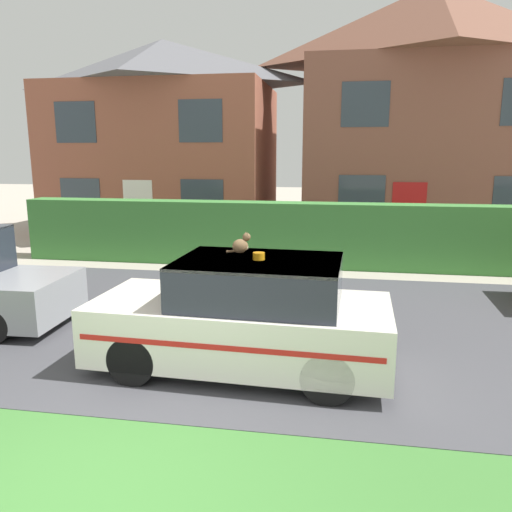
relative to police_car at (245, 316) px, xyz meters
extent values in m
plane|color=#A89E8E|center=(-0.86, -2.80, -0.77)|extent=(80.00, 80.00, 0.00)
cube|color=#424247|center=(-0.86, 1.91, -0.76)|extent=(28.00, 7.00, 0.01)
cube|color=#3D7533|center=(-0.86, -2.62, -0.76)|extent=(28.00, 2.06, 0.01)
cube|color=#3D7F38|center=(-0.07, 6.60, 0.08)|extent=(14.65, 0.76, 1.69)
cylinder|color=black|center=(-1.29, 0.82, -0.43)|extent=(0.66, 0.22, 0.65)
cylinder|color=black|center=(-1.35, -0.72, -0.43)|extent=(0.66, 0.22, 0.65)
cylinder|color=black|center=(1.21, 0.73, -0.43)|extent=(0.66, 0.22, 0.65)
cylinder|color=black|center=(1.15, -0.82, -0.43)|extent=(0.66, 0.22, 0.65)
cube|color=silver|center=(-0.07, 0.00, -0.18)|extent=(4.11, 1.90, 0.80)
cube|color=#232833|center=(0.19, -0.01, 0.51)|extent=(2.22, 1.65, 0.59)
cube|color=silver|center=(0.19, -0.01, 0.79)|extent=(2.22, 1.65, 0.04)
cube|color=red|center=(-0.03, 0.88, -0.12)|extent=(3.84, 0.15, 0.07)
cube|color=red|center=(-0.10, -0.87, -0.12)|extent=(3.84, 0.15, 0.07)
cylinder|color=orange|center=(0.19, -0.01, 0.86)|extent=(0.16, 0.16, 0.10)
ellipsoid|color=brown|center=(-0.05, -0.08, 1.00)|extent=(0.26, 0.24, 0.19)
ellipsoid|color=beige|center=(0.02, -0.03, 0.98)|extent=(0.09, 0.10, 0.10)
sphere|color=brown|center=(0.03, -0.03, 1.11)|extent=(0.11, 0.11, 0.11)
cone|color=brown|center=(0.04, -0.05, 1.16)|extent=(0.04, 0.04, 0.04)
cone|color=brown|center=(0.01, 0.00, 1.16)|extent=(0.04, 0.04, 0.04)
cylinder|color=brown|center=(-0.16, -0.05, 0.92)|extent=(0.17, 0.12, 0.03)
cylinder|color=black|center=(-4.14, 1.79, -0.47)|extent=(0.57, 0.22, 0.56)
cube|color=#93513D|center=(-5.21, 11.67, 1.89)|extent=(7.61, 5.26, 5.31)
pyramid|color=#56565B|center=(-5.21, 11.67, 5.35)|extent=(7.99, 5.52, 1.61)
cube|color=white|center=(-5.29, 9.03, 0.28)|extent=(1.00, 0.02, 2.10)
cube|color=#333D47|center=(-7.31, 9.03, 0.72)|extent=(1.40, 0.02, 1.30)
cube|color=#333D47|center=(-3.12, 9.03, 0.72)|extent=(1.40, 0.02, 1.30)
cube|color=#333D47|center=(-7.31, 9.03, 3.17)|extent=(1.40, 0.02, 1.30)
cube|color=#333D47|center=(-3.12, 9.03, 3.17)|extent=(1.40, 0.02, 1.30)
cube|color=brown|center=(4.11, 11.82, 2.18)|extent=(8.13, 5.26, 5.90)
pyramid|color=brown|center=(4.11, 11.82, 6.36)|extent=(8.53, 5.52, 2.45)
cube|color=red|center=(3.29, 9.18, 0.28)|extent=(1.00, 0.02, 2.10)
cube|color=#333D47|center=(1.87, 9.18, 0.89)|extent=(1.40, 0.02, 1.30)
cube|color=#333D47|center=(1.87, 9.18, 3.60)|extent=(1.40, 0.02, 1.30)
camera|label=1|loc=(1.23, -6.42, 2.21)|focal=35.00mm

